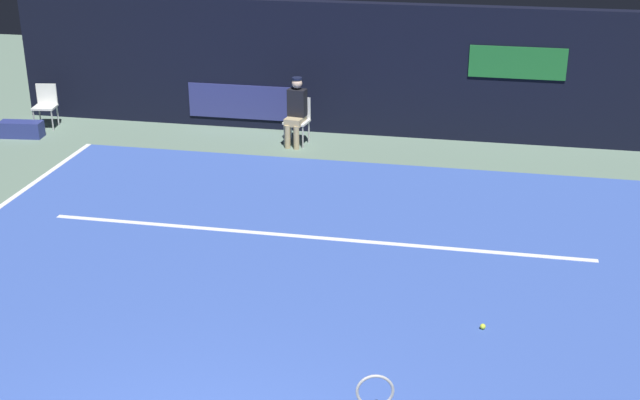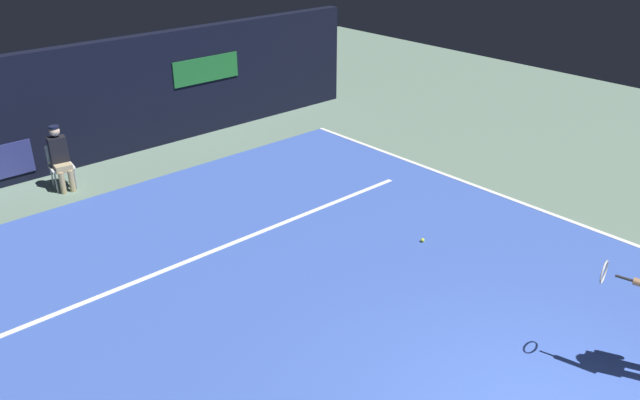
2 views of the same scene
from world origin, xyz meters
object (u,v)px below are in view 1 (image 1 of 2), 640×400
equipment_bag (21,129)px  line_judge_on_chair (296,111)px  courtside_chair_near (46,103)px  tennis_ball (483,326)px

equipment_bag → line_judge_on_chair: bearing=-0.2°
line_judge_on_chair → courtside_chair_near: (-5.29, 0.15, -0.18)m
tennis_ball → equipment_bag: 10.80m
courtside_chair_near → tennis_ball: courtside_chair_near is taller
line_judge_on_chair → equipment_bag: bearing=-173.9°
courtside_chair_near → tennis_ball: 11.08m
tennis_ball → courtside_chair_near: bearing=144.2°
tennis_ball → equipment_bag: (-9.15, 5.74, 0.11)m
line_judge_on_chair → courtside_chair_near: size_ratio=1.50×
tennis_ball → equipment_bag: equipment_bag is taller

